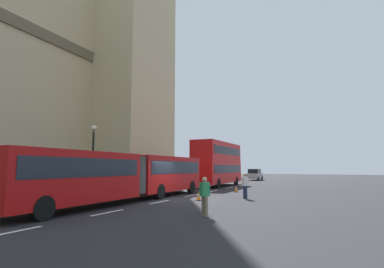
{
  "coord_description": "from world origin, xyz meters",
  "views": [
    {
      "loc": [
        -17.2,
        -9.48,
        2.1
      ],
      "look_at": [
        8.6,
        2.67,
        5.39
      ],
      "focal_mm": 27.16,
      "sensor_mm": 36.0,
      "label": 1
    }
  ],
  "objects_px": {
    "articulated_bus": "(128,173)",
    "traffic_cone_west": "(199,196)",
    "traffic_cone_middle": "(236,189)",
    "sedan_lead": "(255,175)",
    "pedestrian_by_kerb": "(245,185)",
    "pedestrian_near_cones": "(205,195)",
    "double_decker_bus": "(218,162)",
    "street_lamp": "(93,155)"
  },
  "relations": [
    {
      "from": "articulated_bus",
      "to": "traffic_cone_west",
      "type": "relative_size",
      "value": 28.84
    },
    {
      "from": "articulated_bus",
      "to": "traffic_cone_middle",
      "type": "xyz_separation_m",
      "value": [
        9.66,
        -4.12,
        -1.46
      ]
    },
    {
      "from": "traffic_cone_west",
      "to": "traffic_cone_middle",
      "type": "relative_size",
      "value": 1.0
    },
    {
      "from": "sedan_lead",
      "to": "traffic_cone_middle",
      "type": "bearing_deg",
      "value": -170.75
    },
    {
      "from": "pedestrian_by_kerb",
      "to": "pedestrian_near_cones",
      "type": "bearing_deg",
      "value": -178.03
    },
    {
      "from": "articulated_bus",
      "to": "sedan_lead",
      "type": "distance_m",
      "value": 33.55
    },
    {
      "from": "traffic_cone_middle",
      "to": "pedestrian_near_cones",
      "type": "bearing_deg",
      "value": -169.37
    },
    {
      "from": "double_decker_bus",
      "to": "traffic_cone_middle",
      "type": "relative_size",
      "value": 17.31
    },
    {
      "from": "double_decker_bus",
      "to": "pedestrian_near_cones",
      "type": "height_order",
      "value": "double_decker_bus"
    },
    {
      "from": "sedan_lead",
      "to": "pedestrian_near_cones",
      "type": "height_order",
      "value": "sedan_lead"
    },
    {
      "from": "double_decker_bus",
      "to": "sedan_lead",
      "type": "height_order",
      "value": "double_decker_bus"
    },
    {
      "from": "pedestrian_near_cones",
      "to": "pedestrian_by_kerb",
      "type": "xyz_separation_m",
      "value": [
        7.73,
        0.27,
        0.0
      ]
    },
    {
      "from": "double_decker_bus",
      "to": "street_lamp",
      "type": "bearing_deg",
      "value": 163.11
    },
    {
      "from": "double_decker_bus",
      "to": "pedestrian_near_cones",
      "type": "distance_m",
      "value": 20.62
    },
    {
      "from": "sedan_lead",
      "to": "pedestrian_by_kerb",
      "type": "bearing_deg",
      "value": -168.24
    },
    {
      "from": "sedan_lead",
      "to": "pedestrian_by_kerb",
      "type": "relative_size",
      "value": 2.6
    },
    {
      "from": "traffic_cone_west",
      "to": "pedestrian_by_kerb",
      "type": "relative_size",
      "value": 0.34
    },
    {
      "from": "sedan_lead",
      "to": "pedestrian_by_kerb",
      "type": "xyz_separation_m",
      "value": [
        -28.84,
        -6.01,
        -0.0
      ]
    },
    {
      "from": "articulated_bus",
      "to": "traffic_cone_middle",
      "type": "bearing_deg",
      "value": -23.11
    },
    {
      "from": "traffic_cone_west",
      "to": "street_lamp",
      "type": "relative_size",
      "value": 0.11
    },
    {
      "from": "traffic_cone_west",
      "to": "traffic_cone_middle",
      "type": "bearing_deg",
      "value": -2.73
    },
    {
      "from": "street_lamp",
      "to": "pedestrian_by_kerb",
      "type": "distance_m",
      "value": 11.38
    },
    {
      "from": "sedan_lead",
      "to": "traffic_cone_west",
      "type": "distance_m",
      "value": 31.3
    },
    {
      "from": "articulated_bus",
      "to": "traffic_cone_west",
      "type": "distance_m",
      "value": 4.73
    },
    {
      "from": "street_lamp",
      "to": "traffic_cone_west",
      "type": "bearing_deg",
      "value": -84.29
    },
    {
      "from": "street_lamp",
      "to": "sedan_lead",
      "type": "bearing_deg",
      "value": -8.44
    },
    {
      "from": "articulated_bus",
      "to": "double_decker_bus",
      "type": "relative_size",
      "value": 1.67
    },
    {
      "from": "traffic_cone_west",
      "to": "pedestrian_near_cones",
      "type": "relative_size",
      "value": 0.34
    },
    {
      "from": "traffic_cone_middle",
      "to": "street_lamp",
      "type": "relative_size",
      "value": 0.11
    },
    {
      "from": "articulated_bus",
      "to": "pedestrian_near_cones",
      "type": "distance_m",
      "value": 7.22
    },
    {
      "from": "traffic_cone_west",
      "to": "street_lamp",
      "type": "distance_m",
      "value": 8.78
    },
    {
      "from": "pedestrian_near_cones",
      "to": "sedan_lead",
      "type": "bearing_deg",
      "value": 9.73
    },
    {
      "from": "pedestrian_by_kerb",
      "to": "street_lamp",
      "type": "bearing_deg",
      "value": 106.0
    },
    {
      "from": "sedan_lead",
      "to": "street_lamp",
      "type": "height_order",
      "value": "street_lamp"
    },
    {
      "from": "street_lamp",
      "to": "pedestrian_by_kerb",
      "type": "relative_size",
      "value": 3.12
    },
    {
      "from": "articulated_bus",
      "to": "sedan_lead",
      "type": "height_order",
      "value": "articulated_bus"
    },
    {
      "from": "double_decker_bus",
      "to": "sedan_lead",
      "type": "bearing_deg",
      "value": -0.78
    },
    {
      "from": "double_decker_bus",
      "to": "pedestrian_by_kerb",
      "type": "bearing_deg",
      "value": -152.04
    },
    {
      "from": "sedan_lead",
      "to": "street_lamp",
      "type": "distance_m",
      "value": 32.34
    },
    {
      "from": "sedan_lead",
      "to": "street_lamp",
      "type": "relative_size",
      "value": 0.83
    },
    {
      "from": "sedan_lead",
      "to": "double_decker_bus",
      "type": "bearing_deg",
      "value": 179.22
    },
    {
      "from": "traffic_cone_west",
      "to": "street_lamp",
      "type": "bearing_deg",
      "value": 95.71
    }
  ]
}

